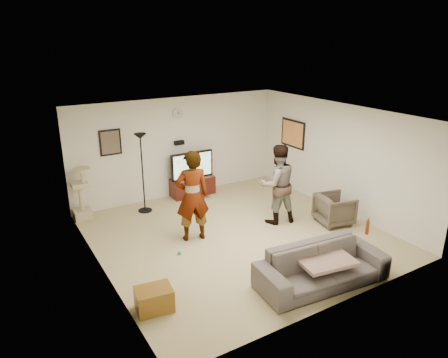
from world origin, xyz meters
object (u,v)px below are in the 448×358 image
sofa (322,266)px  side_table (154,299)px  tv (192,165)px  tv_stand (193,186)px  person_right (277,184)px  cat_tree (80,193)px  person_left (192,196)px  armchair (334,209)px  floor_lamp (143,174)px  beer_bottle (367,227)px

sofa → side_table: 2.75m
side_table → tv: bearing=56.0°
tv_stand → tv: (0.00, 0.00, 0.57)m
person_right → sofa: 2.52m
sofa → cat_tree: bearing=126.2°
cat_tree → tv_stand: bearing=0.1°
person_left → armchair: (2.97, -0.94, -0.60)m
person_left → armchair: person_left is taller
tv_stand → floor_lamp: (-1.43, -0.35, 0.69)m
person_right → cat_tree: bearing=-21.4°
person_right → sofa: size_ratio=0.80×
beer_bottle → person_right: bearing=94.2°
person_left → person_right: (1.94, -0.22, -0.05)m
tv_stand → person_right: (0.84, -2.39, 0.65)m
person_right → beer_bottle: (0.17, -2.31, -0.11)m
tv → cat_tree: size_ratio=0.96×
side_table → cat_tree: bearing=91.9°
tv → armchair: size_ratio=1.58×
side_table → sofa: bearing=-16.3°
tv_stand → person_left: (-1.09, -2.17, 0.69)m
sofa → armchair: bearing=45.6°
tv → beer_bottle: 4.81m
sofa → person_left: bearing=118.9°
sofa → side_table: bearing=169.3°
floor_lamp → side_table: bearing=-108.7°
person_right → armchair: bearing=156.9°
cat_tree → beer_bottle: (3.79, -4.70, 0.17)m
floor_lamp → tv_stand: bearing=13.6°
side_table → tv_stand: bearing=56.0°
tv → side_table: size_ratio=2.12×
tv_stand → side_table: (-2.65, -3.93, -0.05)m
tv → person_right: size_ratio=0.65×
floor_lamp → sofa: floor_lamp is taller
person_left → sofa: size_ratio=0.84×
tv_stand → sofa: (-0.01, -4.70, 0.09)m
person_right → armchair: person_right is taller
floor_lamp → armchair: bearing=-39.9°
person_left → tv_stand: bearing=-104.2°
beer_bottle → floor_lamp: bearing=119.3°
person_right → beer_bottle: person_right is taller
tv_stand → sofa: 4.70m
person_right → person_left: bearing=5.6°
cat_tree → beer_bottle: size_ratio=4.76×
floor_lamp → beer_bottle: 4.99m
cat_tree → person_right: person_right is taller
person_left → beer_bottle: 3.29m
floor_lamp → person_right: floor_lamp is taller
tv_stand → beer_bottle: (1.01, -4.70, 0.54)m
tv_stand → floor_lamp: 1.63m
tv → cat_tree: cat_tree is taller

